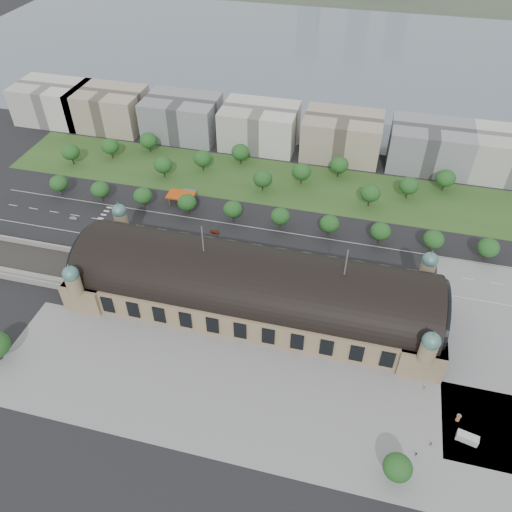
% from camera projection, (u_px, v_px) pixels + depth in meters
% --- Properties ---
extents(ground, '(900.00, 900.00, 0.00)m').
position_uv_depth(ground, '(253.00, 305.00, 208.42)').
color(ground, black).
rests_on(ground, ground).
extents(station, '(150.00, 48.40, 44.30)m').
position_uv_depth(station, '(253.00, 287.00, 201.62)').
color(station, '#987D5E').
rests_on(station, ground).
extents(track_cutting, '(70.00, 24.00, 3.10)m').
position_uv_depth(track_cutting, '(18.00, 264.00, 226.43)').
color(track_cutting, black).
rests_on(track_cutting, ground).
extents(plaza_south, '(190.00, 48.00, 0.12)m').
position_uv_depth(plaza_south, '(250.00, 399.00, 174.60)').
color(plaza_south, gray).
rests_on(plaza_south, ground).
extents(road_slab, '(260.00, 26.00, 0.10)m').
position_uv_depth(road_slab, '(233.00, 241.00, 239.70)').
color(road_slab, black).
rests_on(road_slab, ground).
extents(grass_belt, '(300.00, 45.00, 0.10)m').
position_uv_depth(grass_belt, '(268.00, 181.00, 278.78)').
color(grass_belt, '#2E5220').
rests_on(grass_belt, ground).
extents(petrol_station, '(14.00, 13.00, 5.05)m').
position_uv_depth(petrol_station, '(185.00, 195.00, 263.78)').
color(petrol_station, '#CB440B').
rests_on(petrol_station, ground).
extents(lake, '(700.00, 320.00, 0.08)m').
position_uv_depth(lake, '(340.00, 56.00, 425.09)').
color(lake, slate).
rests_on(lake, ground).
extents(office_0, '(45.00, 32.00, 24.00)m').
position_uv_depth(office_0, '(53.00, 102.00, 328.22)').
color(office_0, silver).
rests_on(office_0, ground).
extents(office_1, '(45.00, 32.00, 24.00)m').
position_uv_depth(office_1, '(109.00, 109.00, 320.91)').
color(office_1, tan).
rests_on(office_1, ground).
extents(office_2, '(45.00, 32.00, 24.00)m').
position_uv_depth(office_2, '(182.00, 117.00, 311.79)').
color(office_2, gray).
rests_on(office_2, ground).
extents(office_3, '(45.00, 32.00, 24.00)m').
position_uv_depth(office_3, '(260.00, 126.00, 302.66)').
color(office_3, silver).
rests_on(office_3, ground).
extents(office_4, '(45.00, 32.00, 24.00)m').
position_uv_depth(office_4, '(342.00, 136.00, 293.53)').
color(office_4, tan).
rests_on(office_4, ground).
extents(office_5, '(45.00, 32.00, 24.00)m').
position_uv_depth(office_5, '(430.00, 146.00, 284.40)').
color(office_5, gray).
rests_on(office_5, ground).
extents(tree_row_0, '(9.60, 9.60, 11.52)m').
position_uv_depth(tree_row_0, '(59.00, 183.00, 263.95)').
color(tree_row_0, '#2D2116').
rests_on(tree_row_0, ground).
extents(tree_row_1, '(9.60, 9.60, 11.52)m').
position_uv_depth(tree_row_1, '(100.00, 189.00, 259.57)').
color(tree_row_1, '#2D2116').
rests_on(tree_row_1, ground).
extents(tree_row_2, '(9.60, 9.60, 11.52)m').
position_uv_depth(tree_row_2, '(143.00, 196.00, 255.18)').
color(tree_row_2, '#2D2116').
rests_on(tree_row_2, ground).
extents(tree_row_3, '(9.60, 9.60, 11.52)m').
position_uv_depth(tree_row_3, '(187.00, 202.00, 250.80)').
color(tree_row_3, '#2D2116').
rests_on(tree_row_3, ground).
extents(tree_row_4, '(9.60, 9.60, 11.52)m').
position_uv_depth(tree_row_4, '(233.00, 209.00, 246.42)').
color(tree_row_4, '#2D2116').
rests_on(tree_row_4, ground).
extents(tree_row_5, '(9.60, 9.60, 11.52)m').
position_uv_depth(tree_row_5, '(280.00, 216.00, 242.04)').
color(tree_row_5, '#2D2116').
rests_on(tree_row_5, ground).
extents(tree_row_6, '(9.60, 9.60, 11.52)m').
position_uv_depth(tree_row_6, '(329.00, 224.00, 237.66)').
color(tree_row_6, '#2D2116').
rests_on(tree_row_6, ground).
extents(tree_row_7, '(9.60, 9.60, 11.52)m').
position_uv_depth(tree_row_7, '(381.00, 231.00, 233.28)').
color(tree_row_7, '#2D2116').
rests_on(tree_row_7, ground).
extents(tree_row_8, '(9.60, 9.60, 11.52)m').
position_uv_depth(tree_row_8, '(434.00, 239.00, 228.90)').
color(tree_row_8, '#2D2116').
rests_on(tree_row_8, ground).
extents(tree_row_9, '(9.60, 9.60, 11.52)m').
position_uv_depth(tree_row_9, '(489.00, 248.00, 224.51)').
color(tree_row_9, '#2D2116').
rests_on(tree_row_9, ground).
extents(tree_belt_0, '(10.40, 10.40, 12.48)m').
position_uv_depth(tree_belt_0, '(71.00, 152.00, 287.18)').
color(tree_belt_0, '#2D2116').
rests_on(tree_belt_0, ground).
extents(tree_belt_1, '(10.40, 10.40, 12.48)m').
position_uv_depth(tree_belt_1, '(110.00, 146.00, 292.43)').
color(tree_belt_1, '#2D2116').
rests_on(tree_belt_1, ground).
extents(tree_belt_2, '(10.40, 10.40, 12.48)m').
position_uv_depth(tree_belt_2, '(149.00, 140.00, 297.69)').
color(tree_belt_2, '#2D2116').
rests_on(tree_belt_2, ground).
extents(tree_belt_3, '(10.40, 10.40, 12.48)m').
position_uv_depth(tree_belt_3, '(163.00, 165.00, 276.77)').
color(tree_belt_3, '#2D2116').
rests_on(tree_belt_3, ground).
extents(tree_belt_4, '(10.40, 10.40, 12.48)m').
position_uv_depth(tree_belt_4, '(202.00, 158.00, 282.03)').
color(tree_belt_4, '#2D2116').
rests_on(tree_belt_4, ground).
extents(tree_belt_5, '(10.40, 10.40, 12.48)m').
position_uv_depth(tree_belt_5, '(240.00, 152.00, 287.28)').
color(tree_belt_5, '#2D2116').
rests_on(tree_belt_5, ground).
extents(tree_belt_6, '(10.40, 10.40, 12.48)m').
position_uv_depth(tree_belt_6, '(263.00, 178.00, 266.36)').
color(tree_belt_6, '#2D2116').
rests_on(tree_belt_6, ground).
extents(tree_belt_7, '(10.40, 10.40, 12.48)m').
position_uv_depth(tree_belt_7, '(302.00, 171.00, 271.62)').
color(tree_belt_7, '#2D2116').
rests_on(tree_belt_7, ground).
extents(tree_belt_8, '(10.40, 10.40, 12.48)m').
position_uv_depth(tree_belt_8, '(339.00, 165.00, 276.88)').
color(tree_belt_8, '#2D2116').
rests_on(tree_belt_8, ground).
extents(tree_belt_9, '(10.40, 10.40, 12.48)m').
position_uv_depth(tree_belt_9, '(370.00, 193.00, 255.96)').
color(tree_belt_9, '#2D2116').
rests_on(tree_belt_9, ground).
extents(tree_belt_10, '(10.40, 10.40, 12.48)m').
position_uv_depth(tree_belt_10, '(409.00, 185.00, 261.21)').
color(tree_belt_10, '#2D2116').
rests_on(tree_belt_10, ground).
extents(tree_belt_11, '(10.40, 10.40, 12.48)m').
position_uv_depth(tree_belt_11, '(446.00, 178.00, 266.47)').
color(tree_belt_11, '#2D2116').
rests_on(tree_belt_11, ground).
extents(tree_plaza_s, '(9.00, 9.00, 10.64)m').
position_uv_depth(tree_plaza_s, '(398.00, 467.00, 149.33)').
color(tree_plaza_s, '#2D2116').
rests_on(tree_plaza_s, ground).
extents(traffic_car_0, '(4.22, 1.99, 1.40)m').
position_uv_depth(traffic_car_0, '(73.00, 218.00, 252.29)').
color(traffic_car_0, silver).
rests_on(traffic_car_0, ground).
extents(traffic_car_2, '(5.51, 2.62, 1.52)m').
position_uv_depth(traffic_car_2, '(117.00, 232.00, 243.64)').
color(traffic_car_2, black).
rests_on(traffic_car_2, ground).
extents(traffic_car_3, '(4.56, 2.10, 1.29)m').
position_uv_depth(traffic_car_3, '(215.00, 232.00, 243.74)').
color(traffic_car_3, maroon).
rests_on(traffic_car_3, ground).
extents(traffic_car_4, '(3.96, 2.00, 1.29)m').
position_uv_depth(traffic_car_4, '(300.00, 256.00, 230.64)').
color(traffic_car_4, '#191A48').
rests_on(traffic_car_4, ground).
extents(traffic_car_6, '(4.94, 2.78, 1.30)m').
position_uv_depth(traffic_car_6, '(399.00, 273.00, 221.95)').
color(traffic_car_6, silver).
rests_on(traffic_car_6, ground).
extents(parked_car_0, '(4.75, 4.26, 1.57)m').
position_uv_depth(parked_car_0, '(106.00, 237.00, 240.68)').
color(parked_car_0, black).
rests_on(parked_car_0, ground).
extents(parked_car_1, '(5.85, 4.56, 1.48)m').
position_uv_depth(parked_car_1, '(121.00, 240.00, 239.24)').
color(parked_car_1, maroon).
rests_on(parked_car_1, ground).
extents(parked_car_2, '(4.80, 3.99, 1.31)m').
position_uv_depth(parked_car_2, '(123.00, 240.00, 239.09)').
color(parked_car_2, '#172441').
rests_on(parked_car_2, ground).
extents(parked_car_3, '(4.48, 3.01, 1.42)m').
position_uv_depth(parked_car_3, '(146.00, 244.00, 236.93)').
color(parked_car_3, '#5C5E63').
rests_on(parked_car_3, ground).
extents(parked_car_4, '(4.16, 3.68, 1.37)m').
position_uv_depth(parked_car_4, '(148.00, 245.00, 236.12)').
color(parked_car_4, silver).
rests_on(parked_car_4, ground).
extents(parked_car_5, '(6.49, 4.83, 1.64)m').
position_uv_depth(parked_car_5, '(222.00, 257.00, 229.47)').
color(parked_car_5, gray).
rests_on(parked_car_5, ground).
extents(parked_car_6, '(5.73, 4.73, 1.56)m').
position_uv_depth(parked_car_6, '(186.00, 251.00, 233.17)').
color(parked_car_6, black).
rests_on(parked_car_6, ground).
extents(bus_west, '(11.56, 3.10, 3.19)m').
position_uv_depth(bus_west, '(268.00, 253.00, 230.44)').
color(bus_west, '#B0461C').
rests_on(bus_west, ground).
extents(bus_mid, '(10.80, 3.00, 2.98)m').
position_uv_depth(bus_mid, '(285.00, 263.00, 225.65)').
color(bus_mid, silver).
rests_on(bus_mid, ground).
extents(bus_east, '(11.06, 2.94, 3.06)m').
position_uv_depth(bus_east, '(342.00, 272.00, 220.86)').
color(bus_east, silver).
rests_on(bus_east, ground).
extents(van_east, '(7.27, 4.12, 2.97)m').
position_uv_depth(van_east, '(466.00, 438.00, 162.22)').
color(van_east, silver).
rests_on(van_east, ground).
extents(advertising_column, '(1.58, 1.58, 2.99)m').
position_uv_depth(advertising_column, '(458.00, 418.00, 167.42)').
color(advertising_column, '#DF5E37').
rests_on(advertising_column, ground).
extents(pedestrian_0, '(0.93, 0.72, 1.68)m').
position_uv_depth(pedestrian_0, '(425.00, 388.00, 176.93)').
color(pedestrian_0, gray).
rests_on(pedestrian_0, ground).
extents(pedestrian_1, '(0.58, 0.78, 1.94)m').
position_uv_depth(pedestrian_1, '(431.00, 444.00, 161.09)').
color(pedestrian_1, gray).
rests_on(pedestrian_1, ground).
extents(pedestrian_4, '(0.77, 1.08, 1.53)m').
position_uv_depth(pedestrian_4, '(416.00, 454.00, 158.66)').
color(pedestrian_4, gray).
rests_on(pedestrian_4, ground).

